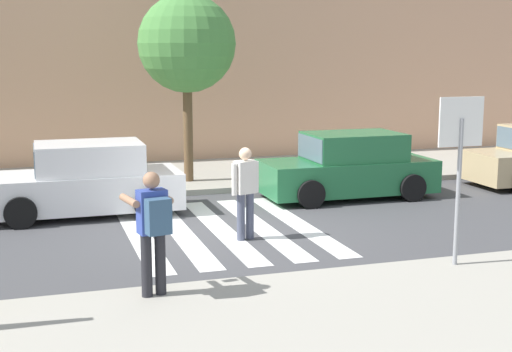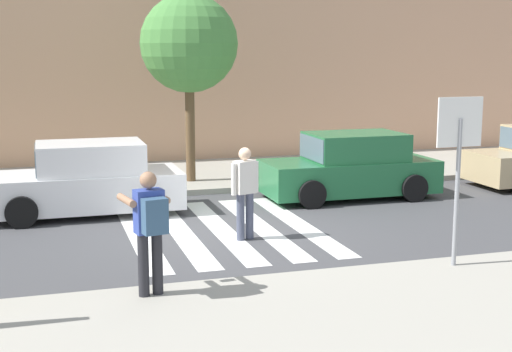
{
  "view_description": "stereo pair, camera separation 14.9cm",
  "coord_description": "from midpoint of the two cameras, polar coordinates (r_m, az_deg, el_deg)",
  "views": [
    {
      "loc": [
        -3.42,
        -12.99,
        3.46
      ],
      "look_at": [
        0.6,
        -0.2,
        1.1
      ],
      "focal_mm": 50.0,
      "sensor_mm": 36.0,
      "label": 1
    },
    {
      "loc": [
        -3.28,
        -13.03,
        3.46
      ],
      "look_at": [
        0.6,
        -0.2,
        1.1
      ],
      "focal_mm": 50.0,
      "sensor_mm": 36.0,
      "label": 2
    }
  ],
  "objects": [
    {
      "name": "stop_sign",
      "position": [
        11.33,
        15.65,
        2.52
      ],
      "size": [
        0.76,
        0.08,
        2.63
      ],
      "color": "gray",
      "rests_on": "sidewalk_near"
    },
    {
      "name": "crosswalk_stripe_2",
      "position": [
        14.06,
        -3.14,
        -4.26
      ],
      "size": [
        0.44,
        5.2,
        0.01
      ],
      "primitive_type": "cube",
      "color": "silver",
      "rests_on": "ground"
    },
    {
      "name": "crosswalk_stripe_1",
      "position": [
        13.89,
        -6.35,
        -4.49
      ],
      "size": [
        0.44,
        5.2,
        0.01
      ],
      "primitive_type": "cube",
      "color": "silver",
      "rests_on": "ground"
    },
    {
      "name": "sidewalk_far",
      "position": [
        19.6,
        -7.35,
        -0.06
      ],
      "size": [
        60.0,
        4.8,
        0.14
      ],
      "primitive_type": "cube",
      "color": "#9E998C",
      "rests_on": "ground"
    },
    {
      "name": "crosswalk_stripe_4",
      "position": [
        14.52,
        3.0,
        -3.8
      ],
      "size": [
        0.44,
        5.2,
        0.01
      ],
      "primitive_type": "cube",
      "color": "silver",
      "rests_on": "ground"
    },
    {
      "name": "building_facade_far",
      "position": [
        23.65,
        -9.44,
        9.62
      ],
      "size": [
        56.0,
        4.0,
        6.73
      ],
      "primitive_type": "cube",
      "color": "tan",
      "rests_on": "ground"
    },
    {
      "name": "ground_plane",
      "position": [
        13.87,
        -2.93,
        -4.47
      ],
      "size": [
        120.0,
        120.0,
        0.0
      ],
      "primitive_type": "plane",
      "color": "#424244"
    },
    {
      "name": "pedestrian_crossing",
      "position": [
        13.08,
        -1.19,
        -0.97
      ],
      "size": [
        0.56,
        0.34,
        1.72
      ],
      "color": "#474C60",
      "rests_on": "ground"
    },
    {
      "name": "street_tree_center",
      "position": [
        18.24,
        -5.81,
        10.44
      ],
      "size": [
        2.47,
        2.47,
        4.74
      ],
      "color": "brown",
      "rests_on": "sidewalk_far"
    },
    {
      "name": "crosswalk_stripe_3",
      "position": [
        14.27,
        -0.02,
        -4.03
      ],
      "size": [
        0.44,
        5.2,
        0.01
      ],
      "primitive_type": "cube",
      "color": "silver",
      "rests_on": "ground"
    },
    {
      "name": "photographer_with_backpack",
      "position": [
        9.74,
        -8.67,
        -3.73
      ],
      "size": [
        0.68,
        0.91,
        1.72
      ],
      "color": "#232328",
      "rests_on": "sidewalk_near"
    },
    {
      "name": "crosswalk_stripe_0",
      "position": [
        13.76,
        -9.62,
        -4.7
      ],
      "size": [
        0.44,
        5.2,
        0.01
      ],
      "primitive_type": "cube",
      "color": "silver",
      "rests_on": "ground"
    },
    {
      "name": "parked_car_white",
      "position": [
        15.58,
        -13.8,
        -0.42
      ],
      "size": [
        4.1,
        1.92,
        1.55
      ],
      "color": "white",
      "rests_on": "ground"
    },
    {
      "name": "parked_car_green",
      "position": [
        17.07,
        7.19,
        0.69
      ],
      "size": [
        4.1,
        1.92,
        1.55
      ],
      "color": "#236B3D",
      "rests_on": "ground"
    }
  ]
}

